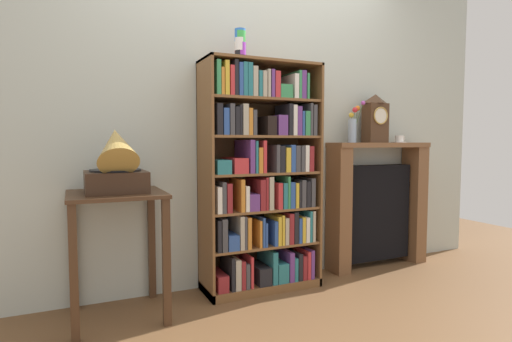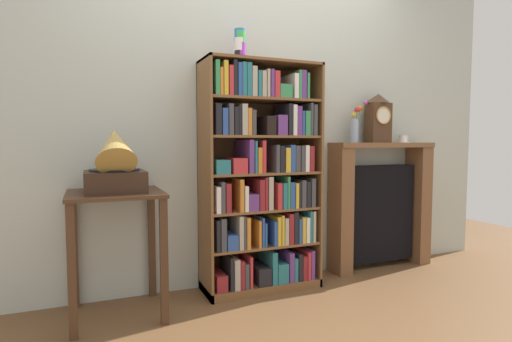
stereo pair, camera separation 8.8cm
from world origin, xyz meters
The scene contains 10 objects.
ground_plane centered at (0.00, 0.00, -0.01)m, with size 7.42×6.40×0.02m, color brown.
wall_back centered at (0.07, 0.34, 1.30)m, with size 4.42×0.08×2.60m, color beige.
bookshelf centered at (0.00, 0.12, 0.78)m, with size 0.85×0.35×1.63m.
cup_stack centered at (-0.16, 0.12, 1.74)m, with size 0.08×0.08×0.21m.
side_table_left centered at (-1.00, 0.03, 0.58)m, with size 0.55×0.54×0.77m.
gramophone centered at (-1.00, -0.01, 0.93)m, with size 0.35×0.45×0.46m.
fireplace_mantel centered at (1.14, 0.21, 0.52)m, with size 0.94×0.23×1.06m.
mantel_clock centered at (1.09, 0.19, 1.27)m, with size 0.19×0.13×0.40m.
flower_vase centered at (0.86, 0.19, 1.20)m, with size 0.13×0.14×0.34m.
teacup_with_saucer centered at (1.36, 0.19, 1.09)m, with size 0.12×0.11×0.06m.
Camera 2 is at (-1.15, -2.56, 1.07)m, focal length 28.54 mm.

